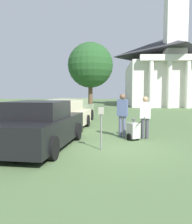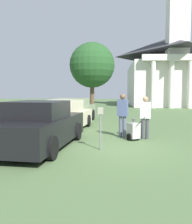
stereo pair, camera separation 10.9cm
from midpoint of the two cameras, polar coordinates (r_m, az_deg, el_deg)
ground_plane at (r=8.46m, az=3.18°, el=-8.34°), size 120.00×120.00×0.00m
parked_car_black at (r=8.68m, az=-12.39°, el=-3.20°), size 2.41×4.95×1.59m
parked_car_cream at (r=12.25m, az=-7.47°, el=-1.10°), size 2.45×5.37×1.50m
parked_car_sage at (r=15.53m, az=-4.98°, el=0.22°), size 2.37×5.29×1.51m
parking_meter at (r=8.12m, az=1.42°, el=-1.95°), size 0.18×0.09×1.39m
person_worker at (r=10.47m, az=6.40°, el=-0.06°), size 0.47×0.36×1.82m
person_supervisor at (r=10.25m, az=11.49°, el=-0.61°), size 0.43×0.25×1.72m
equipment_cart at (r=9.92m, az=8.88°, el=-4.20°), size 0.65×0.96×1.00m
church at (r=38.12m, az=15.96°, el=9.55°), size 10.67×16.52×22.63m
shade_tree at (r=26.05m, az=-0.77°, el=10.63°), size 4.64×4.64×6.96m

